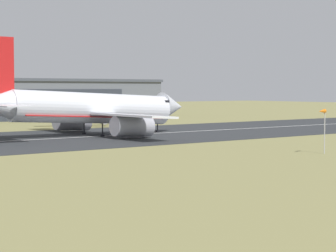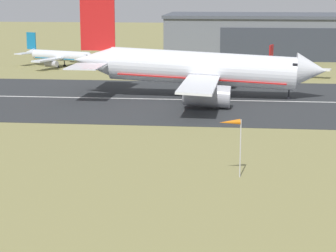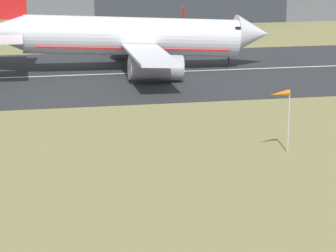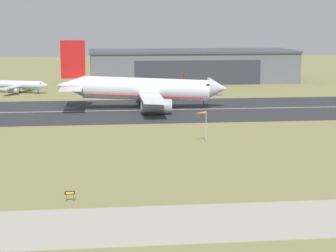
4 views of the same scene
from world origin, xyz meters
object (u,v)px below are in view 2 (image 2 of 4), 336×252
object	(u,v)px
airplane_landing	(200,69)
airplane_parked_east	(279,66)
airplane_parked_centre	(60,56)
windsock_pole	(231,126)

from	to	relation	value
airplane_landing	airplane_parked_east	bearing A→B (deg)	61.85
airplane_parked_centre	airplane_parked_east	distance (m)	59.08
airplane_landing	airplane_parked_east	xyz separation A→B (m)	(17.08, 31.93, -3.00)
airplane_landing	windsock_pole	world-z (taller)	airplane_landing
airplane_landing	airplane_parked_centre	distance (m)	60.89
airplane_landing	airplane_parked_centre	xyz separation A→B (m)	(-40.43, 45.47, -2.55)
airplane_landing	airplane_parked_centre	world-z (taller)	airplane_landing
airplane_parked_east	airplane_parked_centre	bearing A→B (deg)	166.75
airplane_landing	windsock_pole	bearing A→B (deg)	-82.88
airplane_landing	airplane_parked_east	size ratio (longest dim) A/B	2.09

